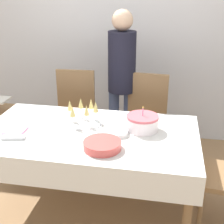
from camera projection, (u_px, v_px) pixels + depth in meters
ground_plane at (91, 209)px, 2.67m from camera, size 12.00×12.00×0.00m
wall_back at (122, 25)px, 3.59m from camera, size 8.00×0.05×2.70m
dining_table at (89, 144)px, 2.43m from camera, size 1.66×0.94×0.74m
dining_chair_far_left at (74, 113)px, 3.25m from camera, size 0.43×0.43×0.98m
dining_chair_far_right at (145, 119)px, 3.12m from camera, size 0.45×0.45×0.98m
birthday_cake at (142, 123)px, 2.41m from camera, size 0.25×0.25×0.19m
champagne_tray at (83, 113)px, 2.53m from camera, size 0.33×0.33×0.18m
plate_stack_main at (102, 145)px, 2.14m from camera, size 0.26×0.26×0.06m
plate_stack_dessert at (115, 132)px, 2.35m from camera, size 0.20×0.20×0.03m
cake_knife at (135, 142)px, 2.24m from camera, size 0.30×0.03×0.00m
fork_pile at (14, 137)px, 2.28m from camera, size 0.18×0.09×0.02m
napkin_pile at (15, 131)px, 2.40m from camera, size 0.15×0.15×0.01m
person_standing at (122, 74)px, 3.16m from camera, size 0.28×0.28×1.58m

